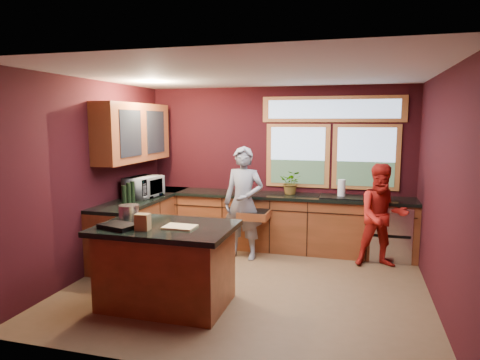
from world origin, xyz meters
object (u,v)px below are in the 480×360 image
at_px(island, 166,265).
at_px(stock_pot, 129,212).
at_px(person_grey, 244,203).
at_px(person_red, 382,216).
at_px(cutting_board, 180,227).

relative_size(island, stock_pot, 6.46).
bearing_deg(person_grey, person_red, 9.48).
xyz_separation_m(island, person_grey, (0.42, 1.91, 0.39)).
bearing_deg(person_grey, stock_pot, -113.52).
xyz_separation_m(island, stock_pot, (-0.55, 0.15, 0.56)).
relative_size(person_red, cutting_board, 4.34).
relative_size(island, person_grey, 0.89).
height_order(person_grey, person_red, person_grey).
height_order(person_grey, stock_pot, person_grey).
bearing_deg(stock_pot, person_red, 32.30).
height_order(person_red, stock_pot, person_red).
height_order(cutting_board, stock_pot, stock_pot).
xyz_separation_m(person_grey, cutting_board, (-0.22, -1.96, 0.08)).
relative_size(island, cutting_board, 4.43).
relative_size(cutting_board, stock_pot, 1.46).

